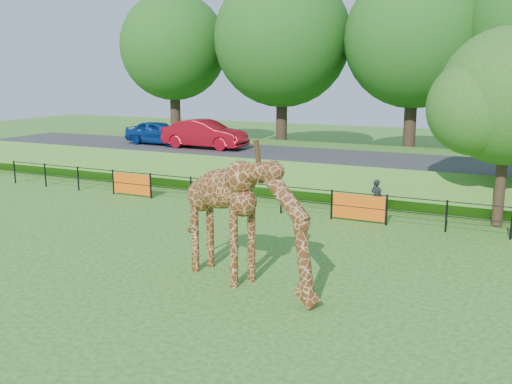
% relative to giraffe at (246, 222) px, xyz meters
% --- Properties ---
extents(ground, '(90.00, 90.00, 0.00)m').
position_rel_giraffe_xyz_m(ground, '(-2.19, -0.74, -1.64)').
color(ground, '#236118').
rests_on(ground, ground).
extents(giraffe, '(4.59, 2.37, 3.27)m').
position_rel_giraffe_xyz_m(giraffe, '(0.00, 0.00, 0.00)').
color(giraffe, '#5A2D12').
rests_on(giraffe, ground).
extents(perimeter_fence, '(28.07, 0.10, 1.10)m').
position_rel_giraffe_xyz_m(perimeter_fence, '(-2.19, 7.26, -1.09)').
color(perimeter_fence, black).
rests_on(perimeter_fence, ground).
extents(embankment, '(40.00, 9.00, 1.30)m').
position_rel_giraffe_xyz_m(embankment, '(-2.19, 14.76, -0.99)').
color(embankment, '#236118').
rests_on(embankment, ground).
extents(road, '(40.00, 5.00, 0.12)m').
position_rel_giraffe_xyz_m(road, '(-2.19, 13.26, -0.28)').
color(road, '#323235').
rests_on(road, embankment).
extents(car_blue, '(3.77, 1.62, 1.27)m').
position_rel_giraffe_xyz_m(car_blue, '(-12.14, 13.45, 0.42)').
color(car_blue, '#1342A0').
rests_on(car_blue, road).
extents(car_red, '(4.45, 1.58, 1.46)m').
position_rel_giraffe_xyz_m(car_red, '(-8.98, 13.12, 0.51)').
color(car_red, '#B10C1C').
rests_on(car_red, road).
extents(visitor, '(0.59, 0.50, 1.36)m').
position_rel_giraffe_xyz_m(visitor, '(1.12, 8.57, -0.96)').
color(visitor, black).
rests_on(visitor, ground).
extents(tree_east, '(5.40, 4.71, 6.76)m').
position_rel_giraffe_xyz_m(tree_east, '(5.41, 8.89, 2.64)').
color(tree_east, '#302115').
rests_on(tree_east, ground).
extents(bg_tree_line, '(37.30, 8.80, 11.82)m').
position_rel_giraffe_xyz_m(bg_tree_line, '(-0.30, 21.26, 5.56)').
color(bg_tree_line, '#302115').
rests_on(bg_tree_line, ground).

